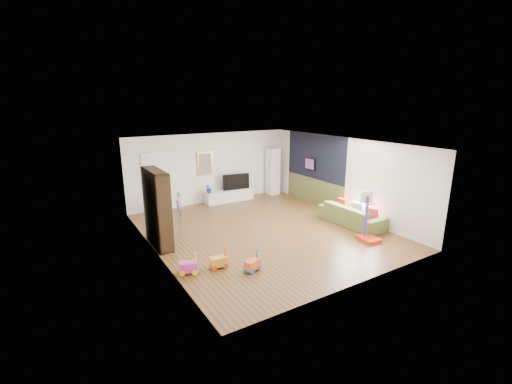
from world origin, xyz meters
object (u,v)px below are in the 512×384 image
basketball_hoop (370,217)px  sofa (352,215)px  bookshelf (157,208)px  media_console (229,195)px

basketball_hoop → sofa: bearing=70.6°
bookshelf → basketball_hoop: bookshelf is taller
media_console → bookshelf: (-3.63, -2.81, 0.83)m
media_console → bookshelf: 4.67m
media_console → sofa: (2.13, -4.47, 0.09)m
sofa → basketball_hoop: bearing=153.6°
sofa → basketball_hoop: (-0.59, -1.22, 0.39)m
media_console → basketball_hoop: size_ratio=1.40×
media_console → basketball_hoop: (1.54, -5.69, 0.48)m
bookshelf → sofa: bookshelf is taller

